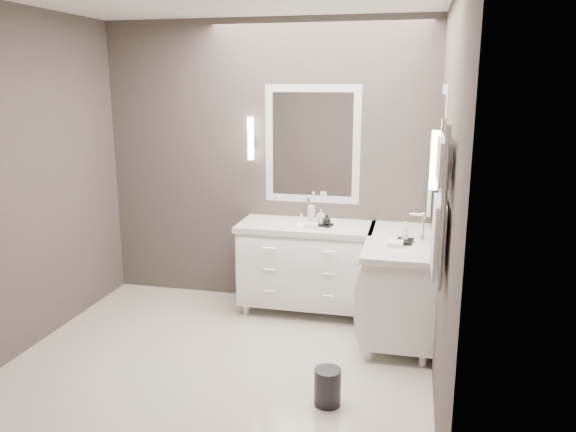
% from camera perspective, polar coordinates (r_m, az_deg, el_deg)
% --- Properties ---
extents(floor, '(3.20, 3.00, 0.01)m').
position_cam_1_polar(floor, '(4.47, -7.22, -15.01)').
color(floor, beige).
rests_on(floor, ground).
extents(wall_back, '(3.20, 0.01, 2.70)m').
position_cam_1_polar(wall_back, '(5.42, -2.22, 5.28)').
color(wall_back, '#463D38').
rests_on(wall_back, floor).
extents(wall_front, '(3.20, 0.01, 2.70)m').
position_cam_1_polar(wall_front, '(2.69, -19.03, -3.74)').
color(wall_front, '#463D38').
rests_on(wall_front, floor).
extents(wall_left, '(0.01, 3.00, 2.70)m').
position_cam_1_polar(wall_left, '(4.81, -26.04, 2.91)').
color(wall_left, '#463D38').
rests_on(wall_left, floor).
extents(wall_right, '(0.01, 3.00, 2.70)m').
position_cam_1_polar(wall_right, '(3.76, 15.77, 1.22)').
color(wall_right, '#463D38').
rests_on(wall_right, floor).
extents(vanity_back, '(1.24, 0.59, 0.97)m').
position_cam_1_polar(vanity_back, '(5.25, 1.84, -4.67)').
color(vanity_back, white).
rests_on(vanity_back, floor).
extents(vanity_right, '(0.59, 1.24, 0.97)m').
position_cam_1_polar(vanity_right, '(4.86, 11.33, -6.44)').
color(vanity_right, white).
rests_on(vanity_right, floor).
extents(mirror_back, '(0.90, 0.02, 1.10)m').
position_cam_1_polar(mirror_back, '(5.28, 2.47, 7.26)').
color(mirror_back, white).
rests_on(mirror_back, wall_back).
extents(mirror_right, '(0.02, 0.90, 1.10)m').
position_cam_1_polar(mirror_right, '(4.52, 15.26, 5.78)').
color(mirror_right, white).
rests_on(mirror_right, wall_right).
extents(sconce_back, '(0.06, 0.06, 0.40)m').
position_cam_1_polar(sconce_back, '(5.35, -3.82, 7.78)').
color(sconce_back, white).
rests_on(sconce_back, wall_back).
extents(sconce_right, '(0.06, 0.06, 0.40)m').
position_cam_1_polar(sconce_right, '(3.94, 14.68, 5.39)').
color(sconce_right, white).
rests_on(sconce_right, wall_right).
extents(towel_bar_corner, '(0.03, 0.22, 0.30)m').
position_cam_1_polar(towel_bar_corner, '(5.14, 14.15, 1.80)').
color(towel_bar_corner, white).
rests_on(towel_bar_corner, wall_right).
extents(towel_ladder, '(0.06, 0.58, 0.90)m').
position_cam_1_polar(towel_ladder, '(3.36, 15.19, 0.58)').
color(towel_ladder, white).
rests_on(towel_ladder, wall_right).
extents(waste_bin, '(0.21, 0.21, 0.25)m').
position_cam_1_polar(waste_bin, '(3.93, 4.03, -16.93)').
color(waste_bin, black).
rests_on(waste_bin, floor).
extents(amenity_tray_back, '(0.17, 0.15, 0.02)m').
position_cam_1_polar(amenity_tray_back, '(5.09, 3.67, -0.89)').
color(amenity_tray_back, black).
rests_on(amenity_tray_back, vanity_back).
extents(amenity_tray_right, '(0.15, 0.19, 0.03)m').
position_cam_1_polar(amenity_tray_right, '(4.64, 11.76, -2.52)').
color(amenity_tray_right, black).
rests_on(amenity_tray_right, vanity_right).
extents(water_bottle, '(0.09, 0.09, 0.19)m').
position_cam_1_polar(water_bottle, '(5.04, 2.36, -0.03)').
color(water_bottle, silver).
rests_on(water_bottle, vanity_back).
extents(soap_bottle_a, '(0.06, 0.07, 0.13)m').
position_cam_1_polar(soap_bottle_a, '(5.09, 3.38, 0.01)').
color(soap_bottle_a, white).
rests_on(soap_bottle_a, amenity_tray_back).
extents(soap_bottle_b, '(0.08, 0.08, 0.09)m').
position_cam_1_polar(soap_bottle_b, '(5.04, 3.96, -0.36)').
color(soap_bottle_b, black).
rests_on(soap_bottle_b, amenity_tray_back).
extents(soap_bottle_c, '(0.06, 0.06, 0.15)m').
position_cam_1_polar(soap_bottle_c, '(4.62, 11.81, -1.46)').
color(soap_bottle_c, white).
rests_on(soap_bottle_c, amenity_tray_right).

